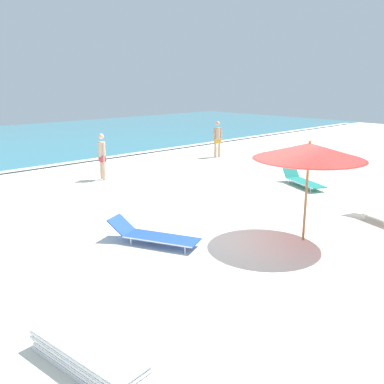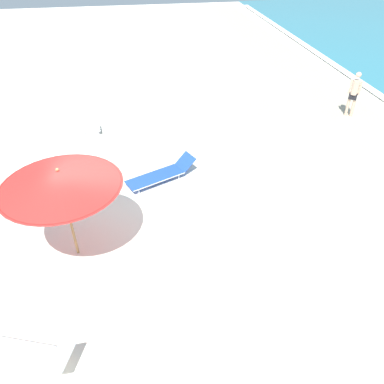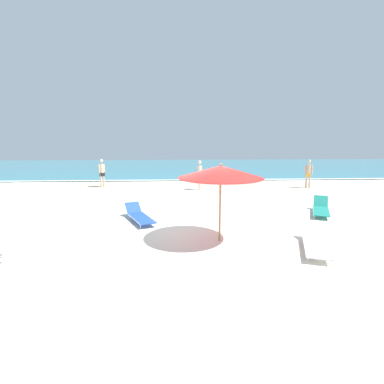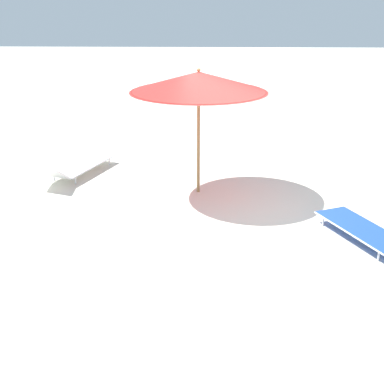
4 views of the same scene
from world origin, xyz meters
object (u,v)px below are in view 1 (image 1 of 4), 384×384
object	(u,v)px
beach_umbrella	(309,151)
beachgoer_strolling_adult	(218,137)
sun_lounger_near_water_left	(302,180)
beachgoer_wading_adult	(102,154)
lounger_stack	(89,355)
sun_lounger_under_umbrella	(153,235)

from	to	relation	value
beach_umbrella	beachgoer_strolling_adult	bearing A→B (deg)	53.34
sun_lounger_near_water_left	beachgoer_wading_adult	world-z (taller)	beachgoer_wading_adult
beach_umbrella	beachgoer_strolling_adult	world-z (taller)	beach_umbrella
lounger_stack	sun_lounger_under_umbrella	distance (m)	4.44
beach_umbrella	sun_lounger_under_umbrella	xyz separation A→B (m)	(-2.73, 2.29, -1.93)
sun_lounger_under_umbrella	sun_lounger_near_water_left	xyz separation A→B (m)	(7.38, 0.67, 0.01)
lounger_stack	sun_lounger_under_umbrella	xyz separation A→B (m)	(3.38, 2.87, 0.05)
beach_umbrella	beachgoer_strolling_adult	xyz separation A→B (m)	(6.78, 9.11, -1.14)
beachgoer_strolling_adult	lounger_stack	bearing A→B (deg)	66.44
sun_lounger_under_umbrella	sun_lounger_near_water_left	bearing A→B (deg)	-18.88
lounger_stack	beachgoer_wading_adult	bearing A→B (deg)	49.71
beach_umbrella	lounger_stack	world-z (taller)	beach_umbrella
sun_lounger_under_umbrella	beachgoer_wading_adult	xyz separation A→B (m)	(2.77, 6.50, 0.79)
lounger_stack	beachgoer_strolling_adult	distance (m)	16.15
lounger_stack	beachgoer_strolling_adult	size ratio (longest dim) A/B	1.12
beach_umbrella	lounger_stack	xyz separation A→B (m)	(-6.12, -0.58, -1.97)
beach_umbrella	beachgoer_wading_adult	size ratio (longest dim) A/B	1.45
beachgoer_wading_adult	beach_umbrella	bearing A→B (deg)	-173.01
beachgoer_wading_adult	sun_lounger_under_umbrella	bearing A→B (deg)	164.15
sun_lounger_under_umbrella	beachgoer_strolling_adult	size ratio (longest dim) A/B	1.27
lounger_stack	sun_lounger_near_water_left	world-z (taller)	sun_lounger_near_water_left
lounger_stack	sun_lounger_near_water_left	xyz separation A→B (m)	(10.76, 3.54, 0.06)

